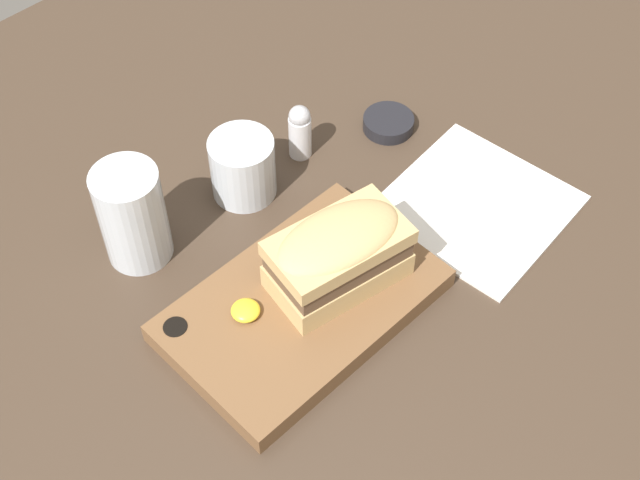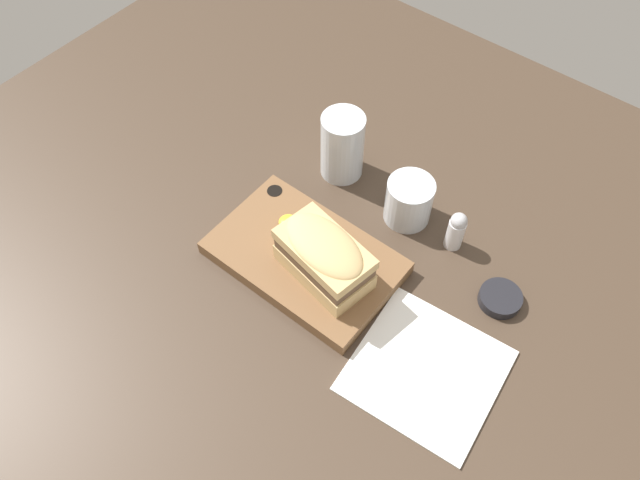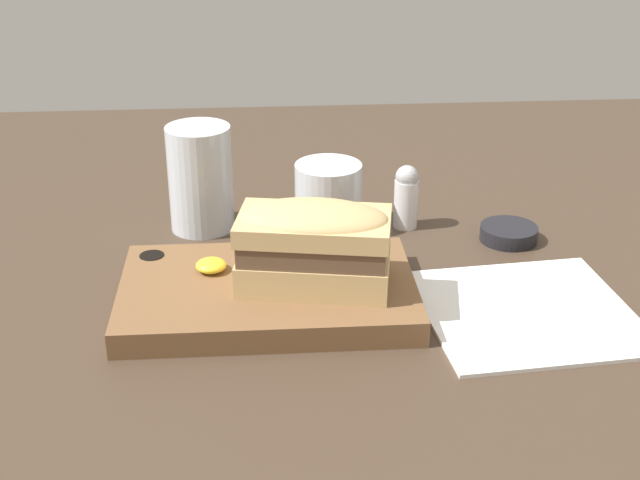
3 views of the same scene
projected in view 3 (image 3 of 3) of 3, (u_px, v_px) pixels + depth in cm
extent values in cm
cube|color=#423326|center=(300.00, 287.00, 92.48)|extent=(152.34, 122.43, 2.00)
cube|color=brown|center=(268.00, 293.00, 86.67)|extent=(28.56, 18.09, 2.54)
cylinder|color=black|center=(152.00, 261.00, 91.47)|extent=(2.53, 2.53, 1.27)
cube|color=tan|center=(314.00, 269.00, 85.01)|extent=(15.42, 10.33, 3.12)
cube|color=brown|center=(314.00, 245.00, 83.89)|extent=(14.81, 9.91, 2.07)
cube|color=tan|center=(314.00, 226.00, 83.05)|extent=(15.42, 10.33, 1.87)
ellipsoid|color=tan|center=(314.00, 218.00, 82.72)|extent=(15.11, 10.12, 2.81)
ellipsoid|color=yellow|center=(211.00, 265.00, 87.89)|extent=(3.05, 3.05, 1.22)
cylinder|color=silver|center=(200.00, 178.00, 101.10)|extent=(7.32, 7.32, 12.21)
cylinder|color=silver|center=(202.00, 204.00, 102.45)|extent=(6.44, 6.44, 5.49)
cylinder|color=silver|center=(328.00, 197.00, 101.83)|extent=(7.65, 7.65, 7.84)
cylinder|color=#33050F|center=(328.00, 200.00, 102.00)|extent=(6.89, 6.89, 6.65)
cube|color=white|center=(527.00, 311.00, 85.56)|extent=(21.46, 21.14, 0.40)
cylinder|color=white|center=(406.00, 204.00, 102.68)|extent=(2.79, 2.79, 5.72)
sphere|color=#B7B7BC|center=(407.00, 177.00, 101.25)|extent=(2.65, 2.65, 2.65)
cylinder|color=black|center=(509.00, 233.00, 100.15)|extent=(6.44, 6.44, 1.69)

